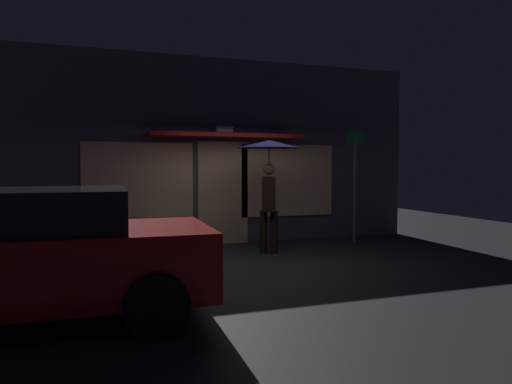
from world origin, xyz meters
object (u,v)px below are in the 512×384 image
Objects in this scene: sidewalk_bollard_2 at (71,251)px; sidewalk_bollard at (156,241)px; parked_car at (12,254)px; street_sign_post at (355,177)px; person_with_umbrella at (269,165)px.

sidewalk_bollard is at bearing 25.75° from sidewalk_bollard_2.
parked_car is 1.64× the size of street_sign_post.
person_with_umbrella is at bearing -167.97° from street_sign_post.
person_with_umbrella reaches higher than sidewalk_bollard.
person_with_umbrella is at bearing -19.40° from sidewalk_bollard.
parked_car is at bearing -118.30° from sidewalk_bollard.
sidewalk_bollard_2 is (-3.55, -0.00, -1.45)m from person_with_umbrella.
parked_car reaches higher than sidewalk_bollard.
parked_car is 7.08m from street_sign_post.
parked_car is 4.17m from sidewalk_bollard.
street_sign_post reaches higher than parked_car.
street_sign_post is (2.17, 0.46, -0.27)m from person_with_umbrella.
street_sign_post reaches higher than sidewalk_bollard.
parked_car reaches higher than sidewalk_bollard_2.
sidewalk_bollard is at bearing 63.66° from parked_car.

